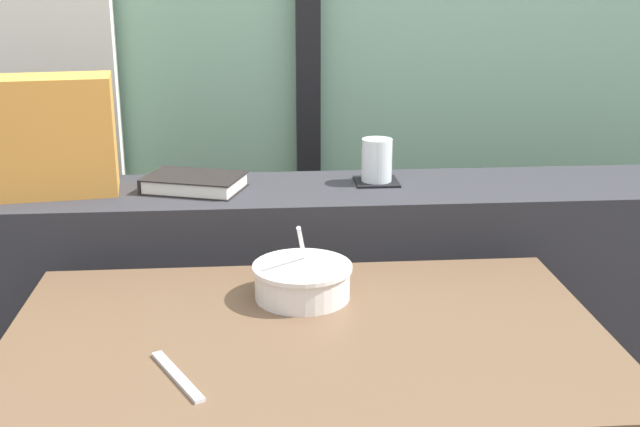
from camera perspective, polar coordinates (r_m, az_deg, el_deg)
name	(u,v)px	position (r m, az deg, el deg)	size (l,w,h in m)	color
dark_console_ledge	(313,346)	(1.98, -0.50, -9.42)	(2.80, 0.31, 0.80)	#2D2D33
breakfast_table	(307,398)	(1.41, -0.91, -12.95)	(1.00, 0.63, 0.71)	brown
coaster_square	(376,182)	(1.88, 4.03, 2.27)	(0.10, 0.10, 0.01)	black
juice_glass	(377,162)	(1.87, 4.06, 3.68)	(0.07, 0.07, 0.10)	white
closed_book	(194,183)	(1.84, -8.96, 2.18)	(0.25, 0.20, 0.03)	black
throw_pillow	(39,136)	(1.86, -19.32, 5.20)	(0.32, 0.14, 0.26)	#D18938
soup_bowl	(302,281)	(1.47, -1.26, -4.84)	(0.18, 0.18, 0.15)	silver
fork_utensil	(177,376)	(1.23, -10.12, -11.31)	(0.02, 0.17, 0.01)	silver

